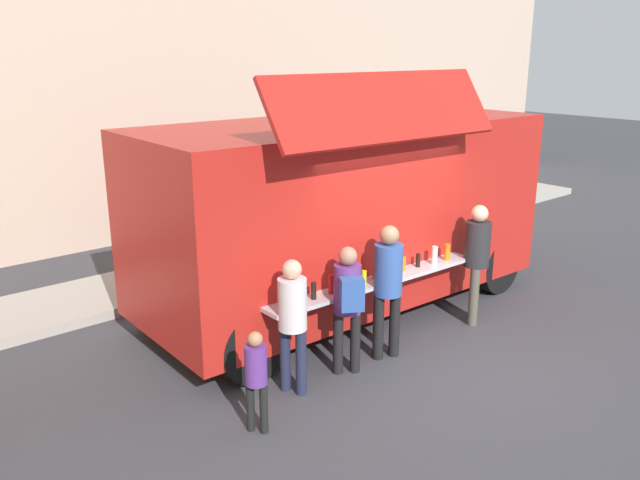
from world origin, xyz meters
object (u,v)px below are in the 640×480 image
trash_bin (392,213)px  customer_mid_with_backpack (348,298)px  food_truck_main (345,209)px  child_near_queue (256,373)px  customer_extra_browsing (477,253)px  customer_front_ordering (388,280)px  customer_rear_waiting (292,315)px

trash_bin → customer_mid_with_backpack: size_ratio=0.55×
food_truck_main → trash_bin: size_ratio=6.98×
food_truck_main → customer_mid_with_backpack: (-1.40, -1.57, -0.56)m
child_near_queue → food_truck_main: bearing=-0.3°
child_near_queue → customer_extra_browsing: bearing=-29.1°
food_truck_main → customer_front_ordering: bearing=-112.8°
trash_bin → customer_rear_waiting: (-5.66, -3.80, 0.51)m
customer_front_ordering → food_truck_main: bearing=-6.4°
food_truck_main → customer_front_ordering: (-0.72, -1.57, -0.50)m
customer_extra_browsing → child_near_queue: (-3.95, -0.26, -0.36)m
food_truck_main → child_near_queue: 3.58m
customer_extra_browsing → child_near_queue: 3.98m
customer_front_ordering → customer_rear_waiting: bearing=105.0°
food_truck_main → customer_extra_browsing: size_ratio=3.57×
customer_rear_waiting → child_near_queue: (-0.78, -0.39, -0.29)m
customer_front_ordering → customer_extra_browsing: 1.75m
customer_rear_waiting → child_near_queue: size_ratio=1.43×
trash_bin → customer_rear_waiting: size_ratio=0.55×
trash_bin → child_near_queue: 7.68m
trash_bin → customer_extra_browsing: 4.68m
food_truck_main → customer_mid_with_backpack: bearing=-129.7°
food_truck_main → trash_bin: 4.34m
customer_front_ordering → customer_mid_with_backpack: bearing=108.6°
customer_mid_with_backpack → customer_extra_browsing: (2.42, -0.04, 0.05)m
child_near_queue → customer_mid_with_backpack: bearing=-21.8°
food_truck_main → child_near_queue: food_truck_main is taller
customer_rear_waiting → child_near_queue: customer_rear_waiting is taller
food_truck_main → customer_front_ordering: 1.79m
food_truck_main → customer_rear_waiting: (-2.15, -1.48, -0.58)m
customer_mid_with_backpack → customer_rear_waiting: size_ratio=1.00×
customer_extra_browsing → child_near_queue: customer_extra_browsing is taller
customer_mid_with_backpack → customer_extra_browsing: bearing=-59.7°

